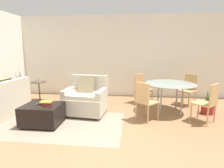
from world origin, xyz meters
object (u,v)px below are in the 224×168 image
tv_remote_primary (37,104)px  dining_chair_far_right (188,88)px  dining_chair_near_left (145,99)px  dining_chair_far_left (142,86)px  ottoman (43,114)px  book_stack (47,103)px  dining_table (170,86)px  picture_frame (38,79)px  potted_plant (21,94)px  armchair (86,99)px  tv_remote_secondary (40,104)px  potted_plant_small (208,107)px  dining_chair_near_right (208,101)px  side_table (39,87)px

tv_remote_primary → dining_chair_far_right: (3.70, 1.80, 0.06)m
dining_chair_near_left → dining_chair_far_left: bearing=90.0°
ottoman → tv_remote_primary: 0.25m
book_stack → dining_table: dining_table is taller
dining_chair_far_right → picture_frame: bearing=-178.6°
potted_plant → armchair: bearing=-20.1°
armchair → dining_chair_far_right: (2.81, 1.06, 0.14)m
armchair → tv_remote_secondary: size_ratio=6.90×
potted_plant_small → tv_remote_primary: bearing=-165.0°
armchair → potted_plant: (-2.31, 0.85, -0.14)m
tv_remote_secondary → potted_plant: 2.18m
book_stack → dining_chair_far_right: dining_chair_far_right is taller
armchair → dining_chair_near_right: 2.83m
potted_plant_small → dining_table: bearing=176.8°
side_table → potted_plant: bearing=-169.7°
book_stack → dining_chair_far_left: dining_chair_far_left is taller
armchair → tv_remote_secondary: bearing=-138.6°
book_stack → side_table: bearing=122.9°
dining_table → book_stack: bearing=-157.7°
book_stack → armchair: bearing=49.3°
ottoman → dining_chair_near_left: (2.21, 0.47, 0.27)m
dining_chair_far_right → dining_table: bearing=-135.0°
tv_remote_primary → tv_remote_secondary: same height
ottoman → dining_chair_far_left: bearing=39.6°
picture_frame → dining_chair_near_left: dining_chair_near_left is taller
side_table → dining_chair_near_right: (4.57, -1.25, 0.08)m
book_stack → potted_plant: 2.32m
dining_table → potted_plant_small: 1.08m
tv_remote_secondary → dining_chair_far_right: dining_chair_far_right is taller
dining_table → dining_chair_near_left: (-0.68, -0.68, -0.17)m
side_table → picture_frame: picture_frame is taller
ottoman → potted_plant_small: size_ratio=1.20×
book_stack → dining_table: (2.78, 1.14, 0.20)m
dining_table → potted_plant_small: dining_table is taller
picture_frame → dining_chair_far_right: 4.57m
book_stack → tv_remote_secondary: book_stack is taller
side_table → dining_chair_near_right: bearing=-15.3°
dining_chair_far_right → potted_plant_small: 0.85m
dining_chair_near_right → side_table: bearing=164.7°
side_table → book_stack: bearing=-57.1°
ottoman → dining_chair_far_right: (3.57, 1.83, 0.27)m
potted_plant → dining_chair_near_left: size_ratio=1.11×
picture_frame → dining_chair_near_right: 4.74m
potted_plant → dining_chair_near_right: 5.25m
potted_plant_small → ottoman: bearing=-164.1°
book_stack → tv_remote_primary: size_ratio=1.51×
tv_remote_secondary → side_table: bearing=119.4°
tv_remote_primary → dining_table: bearing=20.3°
side_table → dining_chair_far_left: dining_chair_far_left is taller
armchair → potted_plant: size_ratio=1.05×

